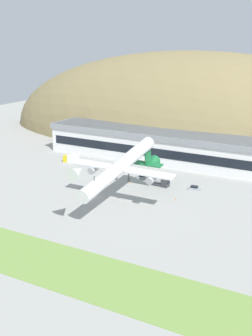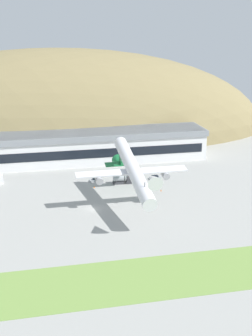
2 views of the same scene
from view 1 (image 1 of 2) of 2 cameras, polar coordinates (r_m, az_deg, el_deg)
The scene contains 10 objects.
ground_plane at distance 156.09m, azimuth -4.15°, elevation -3.59°, with size 346.56×346.56×0.00m, color #9E9E99.
hill_backdrop at distance 243.69m, azimuth 8.27°, elevation 3.59°, with size 223.69×86.33×88.23m, color olive.
terminal_building at distance 196.81m, azimuth 4.75°, elevation 2.83°, with size 106.77×18.55×12.88m.
cargo_airplane at distance 144.86m, azimuth -0.64°, elevation 0.11°, with size 35.12×49.88×13.48m.
service_car_0 at distance 175.32m, azimuth 1.92°, elevation -1.09°, with size 4.09×2.08×1.42m.
service_car_1 at distance 164.41m, azimuth 8.38°, elevation -2.46°, with size 4.52×2.16×1.47m.
fuel_truck at distance 167.25m, azimuth 4.06°, elevation -1.64°, with size 7.36×2.86×3.35m.
box_truck at distance 197.69m, azimuth -6.69°, elevation 1.12°, with size 6.87×2.37×3.31m.
traffic_cone_0 at distance 170.31m, azimuth 0.43°, elevation -1.72°, with size 0.52×0.52×0.58m.
traffic_cone_1 at distance 153.98m, azimuth 6.09°, elevation -3.81°, with size 0.52×0.52×0.58m.
Camera 1 is at (83.08, -121.00, 53.10)m, focal length 50.00 mm.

